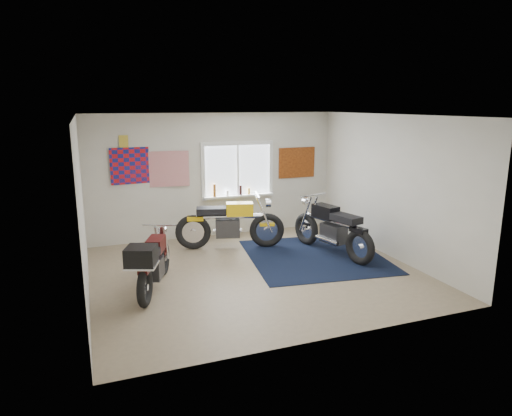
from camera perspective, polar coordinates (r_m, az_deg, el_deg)
name	(u,v)px	position (r m, az deg, el deg)	size (l,w,h in m)	color
ground	(255,272)	(8.08, -0.08, -8.02)	(5.50, 5.50, 0.00)	#9E896B
room_shell	(255,180)	(7.65, -0.08, 3.53)	(5.50, 5.50, 5.50)	white
navy_rug	(315,256)	(8.94, 7.40, -5.99)	(2.50, 2.60, 0.01)	black
window_assembly	(238,174)	(10.15, -2.30, 4.31)	(1.66, 0.17, 1.26)	white
oil_bottles	(228,191)	(10.08, -3.50, 2.17)	(0.86, 0.07, 0.28)	#924D15
flag_display	(124,141)	(9.61, -16.23, 8.01)	(1.60, 0.10, 1.17)	red
triumph_poster	(297,163)	(10.68, 5.12, 5.67)	(0.90, 0.03, 0.70)	#A54C14
yellow_triumph	(230,225)	(9.26, -3.30, -2.10)	(2.18, 0.82, 1.12)	black
black_chrome_bike	(332,230)	(9.01, 9.46, -2.70)	(0.79, 2.14, 1.12)	black
maroon_tourer	(152,263)	(7.25, -12.89, -6.70)	(0.96, 1.82, 0.95)	black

